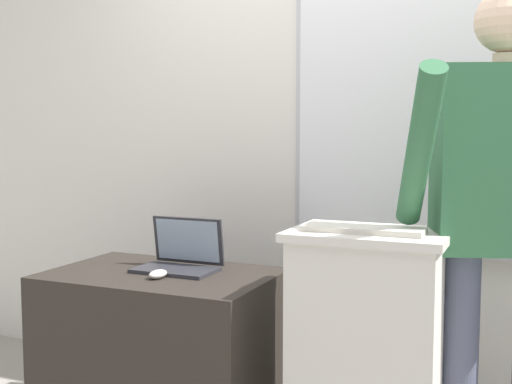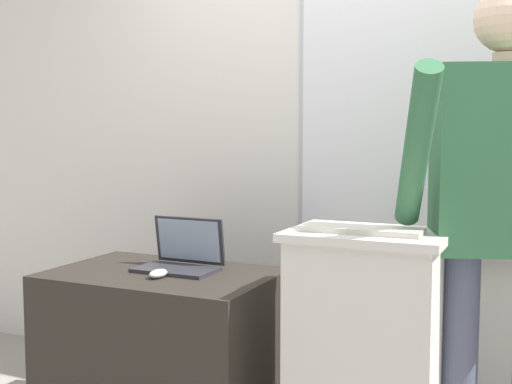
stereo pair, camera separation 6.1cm
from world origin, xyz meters
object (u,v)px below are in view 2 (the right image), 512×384
(lectern_podium, at_px, (366,359))
(wireless_keyboard, at_px, (361,230))
(computer_mouse_by_laptop, at_px, (158,274))
(laptop, at_px, (182,255))
(person_presenter, at_px, (501,203))
(side_desk, at_px, (164,353))

(lectern_podium, distance_m, wireless_keyboard, 0.48)
(lectern_podium, distance_m, computer_mouse_by_laptop, 0.89)
(laptop, height_order, wireless_keyboard, wireless_keyboard)
(lectern_podium, bearing_deg, computer_mouse_by_laptop, -176.12)
(lectern_podium, relative_size, wireless_keyboard, 2.22)
(person_presenter, bearing_deg, side_desk, 164.47)
(person_presenter, xyz_separation_m, laptop, (-1.27, -0.02, -0.28))
(person_presenter, bearing_deg, laptop, 160.94)
(lectern_podium, height_order, computer_mouse_by_laptop, lectern_podium)
(laptop, relative_size, wireless_keyboard, 0.81)
(wireless_keyboard, bearing_deg, computer_mouse_by_laptop, -179.59)
(person_presenter, bearing_deg, wireless_keyboard, -176.11)
(side_desk, xyz_separation_m, person_presenter, (1.32, 0.10, 0.69))
(wireless_keyboard, bearing_deg, person_presenter, 23.70)
(side_desk, xyz_separation_m, laptop, (0.05, 0.08, 0.41))
(side_desk, relative_size, computer_mouse_by_laptop, 9.47)
(lectern_podium, distance_m, side_desk, 0.90)
(lectern_podium, bearing_deg, laptop, 171.59)
(computer_mouse_by_laptop, bearing_deg, lectern_podium, 3.88)
(person_presenter, xyz_separation_m, wireless_keyboard, (-0.44, -0.19, -0.09))
(person_presenter, height_order, laptop, person_presenter)
(side_desk, height_order, wireless_keyboard, wireless_keyboard)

